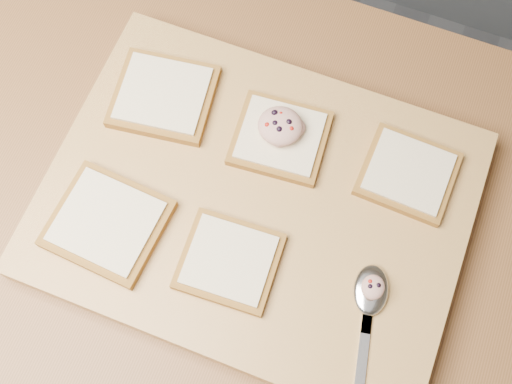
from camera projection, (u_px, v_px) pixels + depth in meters
ground at (189, 314)px, 1.67m from camera, size 4.00×4.00×0.00m
island_counter at (167, 275)px, 1.25m from camera, size 2.00×0.80×0.90m
cutting_board at (256, 205)px, 0.81m from camera, size 0.51×0.39×0.04m
bread_far_left at (164, 96)px, 0.83m from camera, size 0.14×0.13×0.02m
bread_far_center at (280, 138)px, 0.81m from camera, size 0.12×0.11×0.02m
bread_far_right at (408, 173)px, 0.79m from camera, size 0.11×0.11×0.02m
bread_near_left at (107, 223)px, 0.77m from camera, size 0.14×0.13×0.02m
bread_near_center at (229, 261)px, 0.75m from camera, size 0.12×0.11×0.02m
tuna_salad_dollop at (280, 126)px, 0.79m from camera, size 0.06×0.05×0.03m
spoon at (369, 302)px, 0.74m from camera, size 0.06×0.20×0.01m
spoon_salad at (373, 287)px, 0.73m from camera, size 0.03×0.03×0.02m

